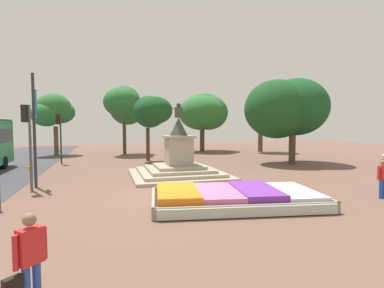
# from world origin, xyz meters

# --- Properties ---
(ground_plane) EXTENTS (80.21, 80.21, 0.00)m
(ground_plane) POSITION_xyz_m (0.00, 0.00, 0.00)
(ground_plane) COLOR brown
(flower_planter) EXTENTS (6.88, 4.37, 0.65)m
(flower_planter) POSITION_xyz_m (2.39, -1.80, 0.29)
(flower_planter) COLOR #38281C
(flower_planter) RESTS_ON ground_plane
(statue_monument) EXTENTS (5.58, 5.58, 4.39)m
(statue_monument) POSITION_xyz_m (1.82, 5.10, 0.76)
(statue_monument) COLOR gray
(statue_monument) RESTS_ON ground_plane
(traffic_light_mid_block) EXTENTS (0.41, 0.29, 3.99)m
(traffic_light_mid_block) POSITION_xyz_m (-5.81, 3.06, 2.73)
(traffic_light_mid_block) COLOR #4C5156
(traffic_light_mid_block) RESTS_ON ground_plane
(traffic_light_far_corner) EXTENTS (0.41, 0.28, 3.92)m
(traffic_light_far_corner) POSITION_xyz_m (-5.91, 13.15, 2.69)
(traffic_light_far_corner) COLOR #2D2D33
(traffic_light_far_corner) RESTS_ON ground_plane
(banner_pole) EXTENTS (0.14, 0.74, 5.57)m
(banner_pole) POSITION_xyz_m (-5.68, 3.86, 2.96)
(banner_pole) COLOR #2D2D33
(banner_pole) RESTS_ON ground_plane
(pedestrian_with_handbag) EXTENTS (0.58, 0.56, 1.65)m
(pedestrian_with_handbag) POSITION_xyz_m (-3.50, -7.05, 0.93)
(pedestrian_with_handbag) COLOR #264CA5
(pedestrian_with_handbag) RESTS_ON ground_plane
(pedestrian_near_planter) EXTENTS (0.56, 0.29, 1.62)m
(pedestrian_near_planter) POSITION_xyz_m (8.72, -2.55, 0.93)
(pedestrian_near_planter) COLOR #264CA5
(pedestrian_near_planter) RESTS_ON ground_plane
(pedestrian_crossing_plaza) EXTENTS (0.46, 0.41, 1.71)m
(pedestrian_crossing_plaza) POSITION_xyz_m (10.28, -1.22, 0.99)
(pedestrian_crossing_plaza) COLOR #338C4C
(pedestrian_crossing_plaza) RESTS_ON ground_plane
(park_tree_far_left) EXTENTS (3.22, 3.26, 5.54)m
(park_tree_far_left) POSITION_xyz_m (1.39, 12.92, 4.23)
(park_tree_far_left) COLOR #4C3823
(park_tree_far_left) RESTS_ON ground_plane
(park_tree_behind_statue) EXTENTS (4.04, 4.01, 6.29)m
(park_tree_behind_statue) POSITION_xyz_m (-7.47, 20.76, 4.48)
(park_tree_behind_statue) COLOR brown
(park_tree_behind_statue) RESTS_ON ground_plane
(park_tree_far_right) EXTENTS (6.85, 5.48, 6.82)m
(park_tree_far_right) POSITION_xyz_m (11.80, 8.79, 4.50)
(park_tree_far_right) COLOR #4C3823
(park_tree_far_right) RESTS_ON ground_plane
(park_tree_street_side) EXTENTS (4.28, 4.86, 7.09)m
(park_tree_street_side) POSITION_xyz_m (-0.54, 19.57, 5.19)
(park_tree_street_side) COLOR #4C3823
(park_tree_street_side) RESTS_ON ground_plane
(park_tree_mid_canopy) EXTENTS (4.26, 3.87, 6.81)m
(park_tree_mid_canopy) POSITION_xyz_m (14.74, 18.15, 4.92)
(park_tree_mid_canopy) COLOR brown
(park_tree_mid_canopy) RESTS_ON ground_plane
(park_tree_distant) EXTENTS (6.05, 5.91, 6.90)m
(park_tree_distant) POSITION_xyz_m (8.79, 21.46, 4.66)
(park_tree_distant) COLOR #4C3823
(park_tree_distant) RESTS_ON ground_plane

